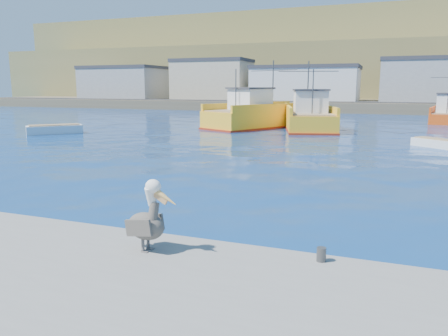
# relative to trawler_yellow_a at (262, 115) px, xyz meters

# --- Properties ---
(ground) EXTENTS (260.00, 260.00, 0.00)m
(ground) POSITION_rel_trawler_yellow_a_xyz_m (8.06, -31.27, -1.17)
(ground) COLOR #071659
(ground) RESTS_ON ground
(dock_bollards) EXTENTS (36.20, 0.20, 0.30)m
(dock_bollards) POSITION_rel_trawler_yellow_a_xyz_m (8.66, -34.67, -0.52)
(dock_bollards) COLOR #4C4C4C
(dock_bollards) RESTS_ON dock
(far_shore) EXTENTS (200.00, 81.00, 24.00)m
(far_shore) POSITION_rel_trawler_yellow_a_xyz_m (8.06, 77.93, 7.81)
(far_shore) COLOR brown
(far_shore) RESTS_ON ground
(trawler_yellow_a) EXTENTS (10.25, 14.17, 6.81)m
(trawler_yellow_a) POSITION_rel_trawler_yellow_a_xyz_m (0.00, 0.00, 0.00)
(trawler_yellow_a) COLOR yellow
(trawler_yellow_a) RESTS_ON ground
(trawler_yellow_b) EXTENTS (7.38, 13.13, 6.66)m
(trawler_yellow_b) POSITION_rel_trawler_yellow_a_xyz_m (4.85, -0.45, -0.06)
(trawler_yellow_b) COLOR yellow
(trawler_yellow_b) RESTS_ON ground
(boat_orange) EXTENTS (4.77, 9.09, 6.12)m
(boat_orange) POSITION_rel_trawler_yellow_a_xyz_m (18.58, 12.44, -0.12)
(boat_orange) COLOR #DB4810
(boat_orange) RESTS_ON ground
(skiff_left) EXTENTS (4.33, 4.41, 1.00)m
(skiff_left) POSITION_rel_trawler_yellow_a_xyz_m (-15.16, -12.95, -0.85)
(skiff_left) COLOR silver
(skiff_left) RESTS_ON ground
(skiff_mid) EXTENTS (3.37, 3.11, 0.74)m
(skiff_mid) POSITION_rel_trawler_yellow_a_xyz_m (15.46, -10.69, -0.93)
(skiff_mid) COLOR silver
(skiff_mid) RESTS_ON ground
(pelican) EXTENTS (1.34, 0.61, 1.65)m
(pelican) POSITION_rel_trawler_yellow_a_xyz_m (7.36, -35.42, 0.04)
(pelican) COLOR #595451
(pelican) RESTS_ON dock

